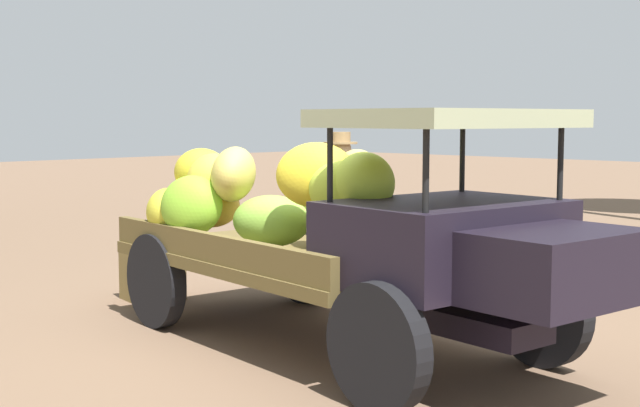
% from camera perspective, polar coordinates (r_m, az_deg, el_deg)
% --- Properties ---
extents(ground_plane, '(60.00, 60.00, 0.00)m').
position_cam_1_polar(ground_plane, '(7.02, 1.75, -9.14)').
color(ground_plane, brown).
extents(truck, '(4.58, 2.17, 1.84)m').
position_cam_1_polar(truck, '(6.52, 1.85, -1.88)').
color(truck, black).
rests_on(truck, ground).
extents(farmer, '(0.56, 0.52, 1.65)m').
position_cam_1_polar(farmer, '(8.74, 1.30, 0.05)').
color(farmer, '#8B6D55').
rests_on(farmer, ground).
extents(wooden_crate, '(0.55, 0.59, 0.48)m').
position_cam_1_polar(wooden_crate, '(8.77, -10.94, -4.66)').
color(wooden_crate, olive).
rests_on(wooden_crate, ground).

